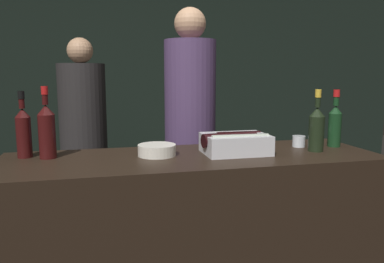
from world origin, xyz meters
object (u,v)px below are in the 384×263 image
(wine_glass, at_px, (316,128))
(candle_votive, at_px, (299,141))
(person_in_hoodie, at_px, (83,130))
(champagne_bottle, at_px, (317,127))
(red_wine_bottle_burgundy, at_px, (335,123))
(red_wine_bottle_tall, at_px, (47,129))
(ice_bin_with_bottles, at_px, (235,142))
(red_wine_bottle_black_foil, at_px, (24,131))
(person_blond_tee, at_px, (190,130))
(bowl_white, at_px, (157,150))

(wine_glass, height_order, candle_votive, wine_glass)
(wine_glass, relative_size, person_in_hoodie, 0.08)
(champagne_bottle, xyz_separation_m, person_in_hoodie, (-1.27, 1.48, -0.19))
(red_wine_bottle_burgundy, relative_size, champagne_bottle, 0.98)
(red_wine_bottle_tall, xyz_separation_m, person_in_hoodie, (0.11, 1.33, -0.20))
(ice_bin_with_bottles, xyz_separation_m, red_wine_bottle_black_foil, (-1.05, 0.15, 0.08))
(ice_bin_with_bottles, distance_m, red_wine_bottle_black_foil, 1.07)
(red_wine_bottle_burgundy, distance_m, champagne_bottle, 0.20)
(wine_glass, bearing_deg, red_wine_bottle_burgundy, -16.52)
(candle_votive, xyz_separation_m, red_wine_bottle_burgundy, (0.20, -0.04, 0.10))
(champagne_bottle, bearing_deg, red_wine_bottle_burgundy, 28.07)
(red_wine_bottle_burgundy, xyz_separation_m, person_in_hoodie, (-1.45, 1.39, -0.19))
(red_wine_bottle_black_foil, relative_size, person_blond_tee, 0.18)
(ice_bin_with_bottles, distance_m, red_wine_bottle_burgundy, 0.62)
(candle_votive, xyz_separation_m, red_wine_bottle_tall, (-1.35, 0.02, 0.11))
(ice_bin_with_bottles, relative_size, champagne_bottle, 1.05)
(ice_bin_with_bottles, bearing_deg, person_blond_tee, 97.55)
(wine_glass, distance_m, person_in_hoodie, 1.92)
(person_blond_tee, bearing_deg, red_wine_bottle_burgundy, 171.61)
(champagne_bottle, bearing_deg, person_in_hoodie, 130.65)
(candle_votive, bearing_deg, person_in_hoodie, 132.74)
(candle_votive, relative_size, champagne_bottle, 0.22)
(wine_glass, distance_m, candle_votive, 0.13)
(red_wine_bottle_black_foil, distance_m, person_blond_tee, 1.09)
(bowl_white, distance_m, person_blond_tee, 0.69)
(wine_glass, xyz_separation_m, champagne_bottle, (-0.08, -0.12, 0.02))
(red_wine_bottle_burgundy, bearing_deg, wine_glass, 163.48)
(wine_glass, bearing_deg, red_wine_bottle_black_foil, 177.22)
(person_in_hoodie, bearing_deg, bowl_white, 72.52)
(candle_votive, distance_m, red_wine_bottle_tall, 1.36)
(candle_votive, bearing_deg, wine_glass, -5.90)
(person_in_hoodie, bearing_deg, red_wine_bottle_black_foil, 45.85)
(ice_bin_with_bottles, distance_m, candle_votive, 0.43)
(wine_glass, xyz_separation_m, person_blond_tee, (-0.61, 0.58, -0.07))
(red_wine_bottle_black_foil, height_order, person_blond_tee, person_blond_tee)
(wine_glass, relative_size, champagne_bottle, 0.43)
(red_wine_bottle_black_foil, distance_m, champagne_bottle, 1.51)
(bowl_white, height_order, champagne_bottle, champagne_bottle)
(ice_bin_with_bottles, xyz_separation_m, person_in_hoodie, (-0.83, 1.44, -0.12))
(red_wine_bottle_burgundy, bearing_deg, candle_votive, 168.77)
(ice_bin_with_bottles, bearing_deg, person_in_hoodie, 120.02)
(red_wine_bottle_burgundy, bearing_deg, person_in_hoodie, 136.17)
(candle_votive, distance_m, red_wine_bottle_black_foil, 1.47)
(ice_bin_with_bottles, height_order, red_wine_bottle_tall, red_wine_bottle_tall)
(bowl_white, xyz_separation_m, wine_glass, (0.92, 0.03, 0.08))
(champagne_bottle, xyz_separation_m, person_blond_tee, (-0.53, 0.70, -0.10))
(champagne_bottle, height_order, person_blond_tee, person_blond_tee)
(red_wine_bottle_tall, bearing_deg, champagne_bottle, -6.39)
(wine_glass, height_order, champagne_bottle, champagne_bottle)
(candle_votive, relative_size, person_in_hoodie, 0.04)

